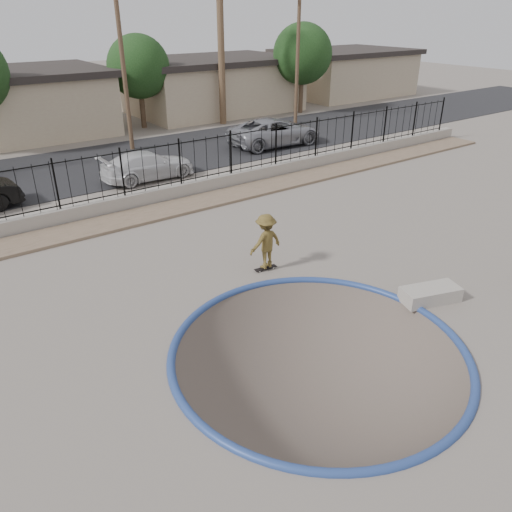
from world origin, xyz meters
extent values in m
cube|color=#6E665C|center=(0.00, 12.00, -1.10)|extent=(120.00, 120.00, 2.20)
torus|color=navy|center=(0.00, -1.00, 0.00)|extent=(7.04, 7.04, 0.20)
cube|color=#856E57|center=(0.00, 9.20, 0.06)|extent=(42.00, 1.60, 0.11)
cube|color=#9E978B|center=(0.00, 10.30, 0.30)|extent=(42.00, 0.45, 0.60)
cube|color=black|center=(0.00, 10.30, 0.72)|extent=(40.00, 0.04, 0.03)
cube|color=black|center=(0.00, 10.30, 2.30)|extent=(40.00, 0.04, 0.04)
cube|color=black|center=(0.00, 17.00, 0.02)|extent=(90.00, 8.00, 0.04)
cube|color=tan|center=(0.00, 26.50, 1.75)|extent=(10.00, 8.00, 3.50)
cube|color=#2C2623|center=(0.00, 26.50, 3.70)|extent=(10.60, 8.60, 0.40)
cube|color=tan|center=(14.00, 26.50, 1.75)|extent=(12.00, 8.00, 3.50)
cube|color=#2C2623|center=(14.00, 26.50, 3.70)|extent=(12.60, 8.60, 0.40)
cube|color=tan|center=(28.00, 26.50, 1.75)|extent=(11.00, 8.00, 3.50)
cube|color=#2C2623|center=(28.00, 26.50, 3.70)|extent=(11.60, 8.60, 0.40)
cylinder|color=brown|center=(12.00, 22.00, 5.00)|extent=(0.44, 0.44, 10.00)
cylinder|color=#473323|center=(4.00, 19.00, 4.75)|extent=(0.24, 0.24, 9.50)
cylinder|color=#473323|center=(16.00, 19.00, 4.50)|extent=(0.24, 0.24, 9.00)
cylinder|color=#473323|center=(7.00, 24.00, 1.38)|extent=(0.34, 0.34, 2.75)
sphere|color=#143311|center=(7.00, 24.00, 3.85)|extent=(3.96, 3.96, 3.96)
cylinder|color=#473323|center=(19.00, 22.00, 1.50)|extent=(0.34, 0.34, 3.00)
sphere|color=#143311|center=(19.00, 22.00, 4.20)|extent=(4.32, 4.32, 4.32)
imported|color=olive|center=(1.44, 3.00, 0.85)|extent=(1.13, 0.68, 1.71)
cube|color=black|center=(1.44, 3.00, 0.05)|extent=(0.74, 0.26, 0.02)
cylinder|color=silver|center=(1.19, 2.96, 0.02)|extent=(0.05, 0.03, 0.05)
cylinder|color=silver|center=(1.21, 3.09, 0.02)|extent=(0.05, 0.03, 0.05)
cylinder|color=silver|center=(1.68, 2.91, 0.02)|extent=(0.05, 0.03, 0.05)
cylinder|color=silver|center=(1.70, 3.04, 0.02)|extent=(0.05, 0.03, 0.05)
cube|color=#A0988D|center=(4.00, -1.09, 0.20)|extent=(1.74, 1.16, 0.40)
imported|color=silver|center=(2.42, 13.40, 0.67)|extent=(4.38, 1.81, 1.27)
imported|color=#9899A0|center=(11.09, 15.00, 0.81)|extent=(5.67, 2.82, 1.55)
camera|label=1|loc=(-6.71, -7.79, 7.20)|focal=35.00mm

